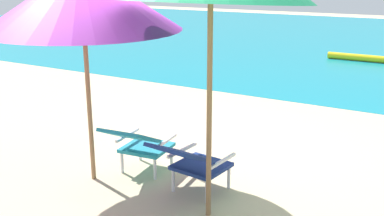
# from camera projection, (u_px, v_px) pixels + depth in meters

# --- Properties ---
(ground_plane) EXTENTS (40.00, 40.00, 0.00)m
(ground_plane) POSITION_uv_depth(u_px,v_px,m) (289.00, 100.00, 8.50)
(ground_plane) COLOR #CCB78E
(ocean_band) EXTENTS (40.00, 18.00, 0.01)m
(ocean_band) POSITION_uv_depth(u_px,v_px,m) (373.00, 41.00, 15.86)
(ocean_band) COLOR teal
(ocean_band) RESTS_ON ground_plane
(swim_buoy) EXTENTS (1.60, 0.18, 0.18)m
(swim_buoy) POSITION_uv_depth(u_px,v_px,m) (358.00, 57.00, 12.28)
(swim_buoy) COLOR yellow
(swim_buoy) RESTS_ON ocean_band
(lounge_chair_left) EXTENTS (0.63, 0.93, 0.68)m
(lounge_chair_left) POSITION_uv_depth(u_px,v_px,m) (139.00, 142.00, 5.23)
(lounge_chair_left) COLOR teal
(lounge_chair_left) RESTS_ON ground_plane
(lounge_chair_right) EXTENTS (0.62, 0.93, 0.68)m
(lounge_chair_right) POSITION_uv_depth(u_px,v_px,m) (192.00, 160.00, 4.72)
(lounge_chair_right) COLOR navy
(lounge_chair_right) RESTS_ON ground_plane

